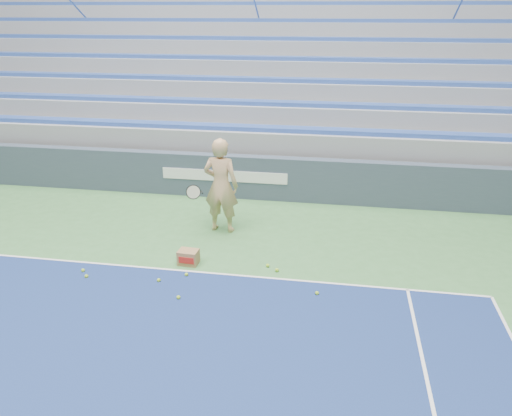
{
  "coord_description": "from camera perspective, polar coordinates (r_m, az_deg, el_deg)",
  "views": [
    {
      "loc": [
        2.78,
        4.12,
        4.53
      ],
      "look_at": [
        1.38,
        12.38,
        1.15
      ],
      "focal_mm": 35.0,
      "sensor_mm": 36.0,
      "label": 1
    }
  ],
  "objects": [
    {
      "name": "tennis_ball_2",
      "position": [
        9.56,
        -18.81,
        -7.39
      ],
      "size": [
        0.07,
        0.07,
        0.07
      ],
      "primitive_type": "sphere",
      "color": "#A5D42B",
      "rests_on": "ground"
    },
    {
      "name": "ball_box",
      "position": [
        9.57,
        -7.74,
        -5.59
      ],
      "size": [
        0.39,
        0.31,
        0.28
      ],
      "color": "olive",
      "rests_on": "ground"
    },
    {
      "name": "tennis_ball_4",
      "position": [
        8.55,
        -8.85,
        -10.06
      ],
      "size": [
        0.07,
        0.07,
        0.07
      ],
      "primitive_type": "sphere",
      "color": "#A5D42B",
      "rests_on": "ground"
    },
    {
      "name": "tennis_player",
      "position": [
        10.57,
        -4.04,
        2.56
      ],
      "size": [
        1.0,
        0.9,
        2.06
      ],
      "color": "tan",
      "rests_on": "ground"
    },
    {
      "name": "tennis_ball_7",
      "position": [
        9.78,
        -19.16,
        -6.75
      ],
      "size": [
        0.07,
        0.07,
        0.07
      ],
      "primitive_type": "sphere",
      "color": "#A5D42B",
      "rests_on": "ground"
    },
    {
      "name": "bleachers",
      "position": [
        17.84,
        0.59,
        14.95
      ],
      "size": [
        31.0,
        9.15,
        7.3
      ],
      "color": "gray",
      "rests_on": "ground"
    },
    {
      "name": "tennis_ball_6",
      "position": [
        9.1,
        -11.05,
        -8.1
      ],
      "size": [
        0.07,
        0.07,
        0.07
      ],
      "primitive_type": "sphere",
      "color": "#A5D42B",
      "rests_on": "ground"
    },
    {
      "name": "tennis_ball_3",
      "position": [
        8.63,
        6.98,
        -9.64
      ],
      "size": [
        0.07,
        0.07,
        0.07
      ],
      "primitive_type": "sphere",
      "color": "#A5D42B",
      "rests_on": "ground"
    },
    {
      "name": "tennis_ball_1",
      "position": [
        9.42,
        1.35,
        -6.58
      ],
      "size": [
        0.07,
        0.07,
        0.07
      ],
      "primitive_type": "sphere",
      "color": "#A5D42B",
      "rests_on": "ground"
    },
    {
      "name": "sponsor_barrier",
      "position": [
        12.73,
        -3.49,
        3.69
      ],
      "size": [
        30.0,
        0.32,
        1.1
      ],
      "color": "#364252",
      "rests_on": "ground"
    },
    {
      "name": "tennis_ball_0",
      "position": [
        9.2,
        -7.95,
        -7.54
      ],
      "size": [
        0.07,
        0.07,
        0.07
      ],
      "primitive_type": "sphere",
      "color": "#A5D42B",
      "rests_on": "ground"
    },
    {
      "name": "tennis_ball_5",
      "position": [
        9.27,
        2.4,
        -7.1
      ],
      "size": [
        0.07,
        0.07,
        0.07
      ],
      "primitive_type": "sphere",
      "color": "#A5D42B",
      "rests_on": "ground"
    }
  ]
}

